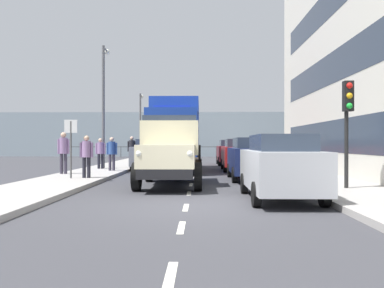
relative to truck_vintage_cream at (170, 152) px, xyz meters
name	(u,v)px	position (x,y,z in m)	size (l,w,h in m)	color
ground_plane	(194,171)	(-0.70, -7.71, -1.18)	(80.00, 80.00, 0.00)	#38383D
sidewalk_left	(284,170)	(-5.45, -7.71, -1.10)	(2.72, 43.89, 0.15)	#9E9993
sidewalk_right	(105,170)	(4.05, -7.71, -1.10)	(2.72, 43.89, 0.15)	#9E9993
road_centreline_markings	(194,172)	(-0.70, -7.40, -1.17)	(0.12, 39.56, 0.01)	silver
sea_horizon	(197,134)	(-0.70, -32.66, 1.32)	(80.00, 0.80, 5.00)	#84939E
seawall_railing	(197,149)	(-0.70, -29.06, -0.26)	(28.08, 0.08, 1.20)	#4C5156
truck_vintage_cream	(170,152)	(0.00, 0.00, 0.00)	(2.17, 5.64, 2.43)	black
lorry_cargo_blue	(176,133)	(0.31, -8.37, 0.90)	(2.58, 8.20, 3.87)	#193899
car_silver_kerbside_near	(280,166)	(-3.14, 3.22, -0.28)	(1.77, 4.28, 1.72)	#B7BABF
car_navy_kerbside_1	(252,158)	(-3.14, -2.73, -0.28)	(1.81, 4.24, 1.72)	navy
car_red_kerbside_2	(239,154)	(-3.14, -8.28, -0.28)	(1.84, 4.18, 1.72)	#B21E1E
car_maroon_kerbside_3	(231,152)	(-3.14, -14.43, -0.28)	(1.88, 4.33, 1.72)	maroon
car_grey_oppositeside_0	(151,154)	(1.74, -9.07, -0.28)	(1.83, 4.55, 1.72)	slate
car_black_oppositeside_1	(162,151)	(1.74, -16.03, -0.28)	(1.91, 4.48, 1.72)	black
pedestrian_with_bag	(86,153)	(3.40, -1.80, -0.06)	(0.53, 0.34, 1.65)	black
pedestrian_strolling	(63,149)	(4.99, -3.89, 0.06)	(0.53, 0.34, 1.83)	#383342
pedestrian_couple_a	(112,151)	(3.33, -6.11, -0.06)	(0.53, 0.34, 1.65)	#383342
pedestrian_in_dark_coat	(100,151)	(4.26, -7.62, -0.08)	(0.53, 0.34, 1.61)	black
pedestrian_couple_b	(132,148)	(3.11, -10.73, 0.01)	(0.53, 0.34, 1.76)	black
traffic_light_near	(348,111)	(-5.44, 1.77, 1.29)	(0.28, 0.41, 3.20)	black
lamp_post_promenade	(104,96)	(4.21, -8.23, 2.91)	(0.32, 1.14, 6.64)	#59595B
lamp_post_far	(141,119)	(4.03, -20.75, 2.34)	(0.32, 1.14, 5.55)	#59595B
street_sign	(71,138)	(3.95, -1.60, 0.50)	(0.50, 0.07, 2.25)	#4C4C4C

